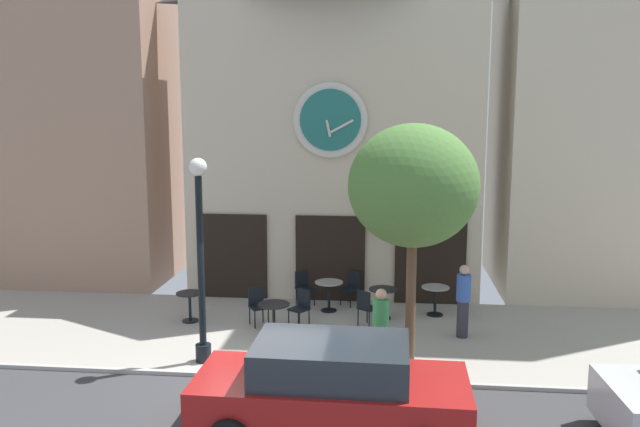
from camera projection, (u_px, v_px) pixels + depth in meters
ground_plane at (256, 389)px, 12.25m from camera, size 24.33×11.56×0.13m
clock_building at (335, 113)px, 18.28m from camera, size 7.92×3.91×9.67m
neighbor_building_left at (53, 65)px, 19.56m from camera, size 6.89×3.89×12.70m
neighbor_building_right at (625, 48)px, 18.11m from camera, size 6.56×4.47×13.49m
street_lamp at (201, 260)px, 13.21m from camera, size 0.36×0.36×4.18m
street_tree at (413, 187)px, 12.76m from camera, size 2.54×2.28×4.86m
cafe_table_rightmost at (190, 302)px, 15.96m from camera, size 0.65×0.65×0.72m
cafe_table_near_door at (274, 312)px, 15.04m from camera, size 0.73×0.73×0.73m
cafe_table_center_right at (329, 290)px, 16.76m from camera, size 0.71×0.71×0.77m
cafe_table_near_curb at (383, 298)px, 16.18m from camera, size 0.69×0.69×0.75m
cafe_table_center_left at (435, 295)px, 16.43m from camera, size 0.69×0.69×0.73m
cafe_chair_mid_row at (352, 285)px, 17.30m from camera, size 0.56×0.56×0.90m
cafe_chair_curbside at (366, 306)px, 15.54m from camera, size 0.56×0.56×0.90m
cafe_chair_facing_street at (301, 305)px, 15.57m from camera, size 0.56×0.56×0.90m
cafe_chair_corner at (303, 285)px, 17.31m from camera, size 0.57×0.57×0.90m
cafe_chair_under_awning at (257, 303)px, 15.74m from camera, size 0.55×0.55×0.90m
pedestrian_blue at (463, 300)px, 14.82m from camera, size 0.41×0.41×1.67m
pedestrian_green at (381, 329)px, 12.94m from camera, size 0.45×0.45×1.67m
parked_car_red at (331, 390)px, 10.41m from camera, size 4.33×2.07×1.55m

